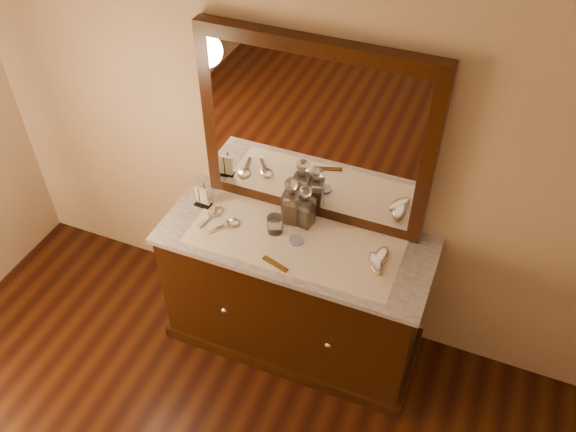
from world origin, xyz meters
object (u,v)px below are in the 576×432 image
Objects in this scene: napkin_rack at (202,197)px; decanter_left at (291,205)px; hand_mirror_inner at (229,224)px; mirror_frame at (315,134)px; brush_far at (381,257)px; pin_dish at (296,240)px; decanter_right at (305,210)px; comb at (275,264)px; brush_near at (376,264)px; dresser_cabinet at (295,294)px; hand_mirror_outer at (213,213)px.

decanter_left reaches higher than napkin_rack.
mirror_frame is at bearing 38.01° from hand_mirror_inner.
napkin_rack reaches higher than brush_far.
decanter_right is (-0.00, 0.14, 0.09)m from pin_dish.
comb is (-0.04, -0.19, -0.00)m from pin_dish.
brush_near is (1.01, -0.09, -0.03)m from napkin_rack.
brush_near reaches higher than dresser_cabinet.
napkin_rack is at bearing 154.44° from hand_mirror_inner.
napkin_rack is 1.02m from brush_far.
brush_near is at bearing -19.88° from decanter_right.
mirror_frame reaches higher than dresser_cabinet.
comb reaches higher than dresser_cabinet.
napkin_rack is 0.11m from hand_mirror_outer.
decanter_left is 0.35m from hand_mirror_inner.
brush_far is at bearing -2.20° from napkin_rack.
decanter_right reaches higher than brush_near.
decanter_left is at bearing 120.61° from dresser_cabinet.
hand_mirror_outer is (-0.48, -0.24, -0.49)m from mirror_frame.
comb is 0.99× the size of brush_far.
decanter_left is 0.54m from brush_near.
brush_near is (0.43, -0.16, -0.08)m from decanter_right.
dresser_cabinet is 18.23× the size of pin_dish.
mirror_frame is at bearing 103.93° from comb.
mirror_frame reaches higher than decanter_right.
decanter_right is at bearing 0.06° from decanter_left.
decanter_left is 1.76× the size of brush_near.
brush_near is (0.44, -0.03, 0.46)m from dresser_cabinet.
decanter_right reaches higher than comb.
mirror_frame is 0.67m from hand_mirror_inner.
brush_far is at bearing 2.41° from dresser_cabinet.
comb is 0.92× the size of brush_near.
brush_far is at bearing 0.83° from hand_mirror_outer.
brush_far reaches higher than comb.
mirror_frame is (0.00, 0.25, 0.94)m from dresser_cabinet.
brush_far is 0.87× the size of hand_mirror_inner.
comb is 0.38m from hand_mirror_inner.
decanter_right is (0.58, 0.07, 0.05)m from napkin_rack.
comb is (-0.03, -0.21, 0.45)m from dresser_cabinet.
brush_near reaches higher than pin_dish.
comb is at bearing -25.93° from napkin_rack.
brush_near is at bearing -2.06° from pin_dish.
comb is at bearing -93.23° from mirror_frame.
dresser_cabinet is 0.57m from decanter_left.
mirror_frame reaches higher than hand_mirror_inner.
hand_mirror_outer is at bearing 172.15° from comb.
brush_far is at bearing -13.28° from decanter_right.
brush_near is 0.93× the size of hand_mirror_inner.
napkin_rack is 0.93× the size of brush_far.
brush_near is (0.51, -0.16, -0.09)m from decanter_left.
pin_dish reaches higher than dresser_cabinet.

